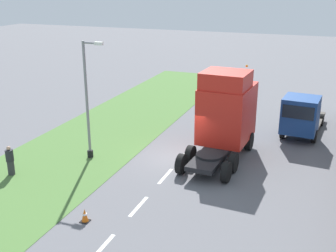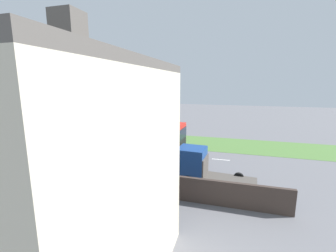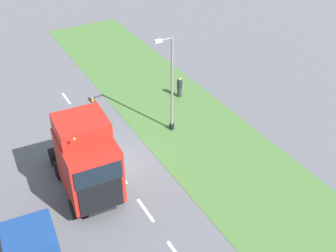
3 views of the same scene
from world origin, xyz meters
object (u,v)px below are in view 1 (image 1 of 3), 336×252
object	(u,v)px
lorry_cab	(226,113)
lamp_post	(89,106)
flatbed_truck	(301,116)
traffic_cone_lead	(85,215)
pedestrian	(10,161)

from	to	relation	value
lorry_cab	lamp_post	world-z (taller)	lamp_post
flatbed_truck	lamp_post	size ratio (longest dim) A/B	0.96
lamp_post	traffic_cone_lead	size ratio (longest dim) A/B	11.05
pedestrian	traffic_cone_lead	distance (m)	6.33
lamp_post	pedestrian	world-z (taller)	lamp_post
lamp_post	traffic_cone_lead	xyz separation A→B (m)	(3.15, -5.83, -2.67)
flatbed_truck	traffic_cone_lead	size ratio (longest dim) A/B	10.58
flatbed_truck	lamp_post	bearing A→B (deg)	39.80
lamp_post	pedestrian	xyz separation A→B (m)	(-2.66, -3.35, -2.21)
flatbed_truck	pedestrian	size ratio (longest dim) A/B	3.99
traffic_cone_lead	lamp_post	bearing A→B (deg)	118.36
lorry_cab	flatbed_truck	distance (m)	5.62
flatbed_truck	traffic_cone_lead	world-z (taller)	flatbed_truck
flatbed_truck	traffic_cone_lead	xyz separation A→B (m)	(-7.34, -13.16, -1.15)
lorry_cab	flatbed_truck	bearing A→B (deg)	49.97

